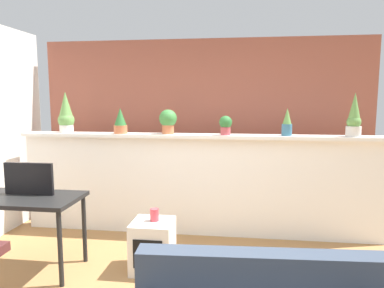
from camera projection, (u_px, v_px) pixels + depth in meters
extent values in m
cube|color=white|center=(199.00, 186.00, 4.39)|extent=(4.49, 0.16, 1.23)
cube|color=white|center=(199.00, 136.00, 4.27)|extent=(4.49, 0.28, 0.04)
cube|color=#9E5442|center=(204.00, 131.00, 4.90)|extent=(4.49, 0.10, 2.50)
cylinder|color=silver|center=(67.00, 129.00, 4.52)|extent=(0.17, 0.17, 0.10)
sphere|color=#669E4C|center=(66.00, 120.00, 4.50)|extent=(0.21, 0.21, 0.21)
cone|color=#669E4C|center=(65.00, 104.00, 4.48)|extent=(0.17, 0.17, 0.32)
cylinder|color=#C66B42|center=(121.00, 129.00, 4.36)|extent=(0.17, 0.17, 0.10)
cone|color=#2D7033|center=(120.00, 117.00, 4.34)|extent=(0.15, 0.15, 0.21)
cylinder|color=#C66B42|center=(168.00, 129.00, 4.33)|extent=(0.15, 0.15, 0.11)
sphere|color=#3D843D|center=(168.00, 118.00, 4.31)|extent=(0.22, 0.22, 0.22)
cylinder|color=#B7474C|center=(225.00, 131.00, 4.18)|extent=(0.12, 0.12, 0.10)
sphere|color=#2D7033|center=(226.00, 122.00, 4.17)|extent=(0.15, 0.15, 0.15)
cylinder|color=#386B84|center=(287.00, 130.00, 4.11)|extent=(0.12, 0.12, 0.14)
cone|color=#669E4C|center=(287.00, 116.00, 4.09)|extent=(0.10, 0.10, 0.19)
cylinder|color=silver|center=(353.00, 131.00, 4.00)|extent=(0.17, 0.17, 0.12)
sphere|color=#669E4C|center=(354.00, 122.00, 3.98)|extent=(0.16, 0.16, 0.16)
cone|color=#669E4C|center=(355.00, 106.00, 3.96)|extent=(0.13, 0.13, 0.30)
cylinder|color=black|center=(60.00, 249.00, 3.15)|extent=(0.04, 0.04, 0.71)
cylinder|color=black|center=(84.00, 229.00, 3.64)|extent=(0.04, 0.04, 0.71)
cube|color=black|center=(23.00, 199.00, 3.42)|extent=(1.10, 0.60, 0.04)
cube|color=black|center=(29.00, 179.00, 3.47)|extent=(0.50, 0.04, 0.32)
cube|color=silver|center=(153.00, 246.00, 3.48)|extent=(0.40, 0.40, 0.50)
cube|color=black|center=(148.00, 254.00, 3.29)|extent=(0.28, 0.04, 0.28)
cylinder|color=#CC3D47|center=(154.00, 215.00, 3.45)|extent=(0.09, 0.09, 0.12)
cube|color=#333D4C|center=(268.00, 285.00, 2.08)|extent=(1.57, 0.25, 0.40)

